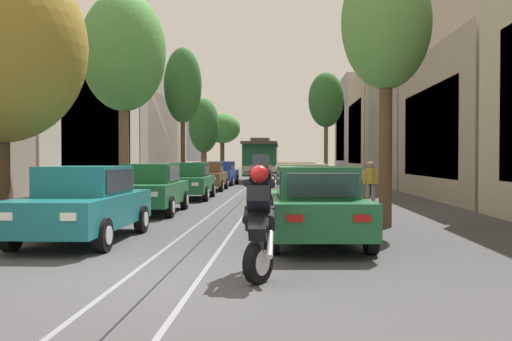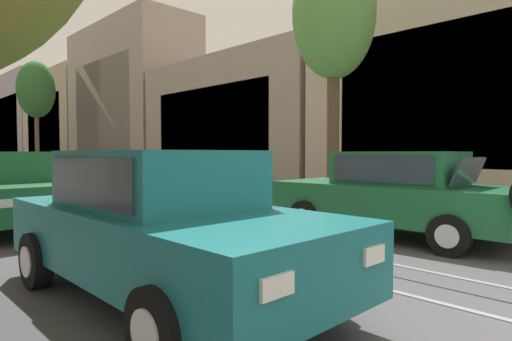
{
  "view_description": "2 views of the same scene",
  "coord_description": "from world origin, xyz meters",
  "px_view_note": "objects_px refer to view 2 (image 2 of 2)",
  "views": [
    {
      "loc": [
        1.74,
        -7.69,
        1.73
      ],
      "look_at": [
        0.12,
        24.06,
        1.06
      ],
      "focal_mm": 37.95,
      "sensor_mm": 36.0,
      "label": 1
    },
    {
      "loc": [
        -4.88,
        -0.4,
        1.55
      ],
      "look_at": [
        1.91,
        6.57,
        1.15
      ],
      "focal_mm": 29.54,
      "sensor_mm": 36.0,
      "label": 2
    }
  ],
  "objects_px": {
    "parked_car_beige_second_right": "(197,179)",
    "street_tree_kerb_right_near": "(334,16)",
    "parked_car_green_second_left": "(7,190)",
    "pedestrian_on_left_pavement": "(142,166)",
    "parked_car_teal_near_left": "(162,223)",
    "parked_car_green_near_right": "(393,194)",
    "parked_car_brown_mid_right": "(96,172)",
    "street_tree_kerb_right_second": "(36,90)",
    "pedestrian_on_right_pavement": "(205,169)"
  },
  "relations": [
    {
      "from": "parked_car_brown_mid_right",
      "to": "pedestrian_on_right_pavement",
      "type": "distance_m",
      "value": 4.54
    },
    {
      "from": "street_tree_kerb_right_near",
      "to": "street_tree_kerb_right_second",
      "type": "relative_size",
      "value": 0.86
    },
    {
      "from": "parked_car_green_near_right",
      "to": "street_tree_kerb_right_near",
      "type": "distance_m",
      "value": 5.48
    },
    {
      "from": "parked_car_teal_near_left",
      "to": "parked_car_brown_mid_right",
      "type": "relative_size",
      "value": 0.99
    },
    {
      "from": "parked_car_brown_mid_right",
      "to": "pedestrian_on_right_pavement",
      "type": "relative_size",
      "value": 2.69
    },
    {
      "from": "parked_car_green_second_left",
      "to": "pedestrian_on_left_pavement",
      "type": "distance_m",
      "value": 12.82
    },
    {
      "from": "parked_car_teal_near_left",
      "to": "pedestrian_on_right_pavement",
      "type": "relative_size",
      "value": 2.66
    },
    {
      "from": "parked_car_green_second_left",
      "to": "parked_car_green_near_right",
      "type": "bearing_deg",
      "value": -50.84
    },
    {
      "from": "parked_car_green_near_right",
      "to": "parked_car_brown_mid_right",
      "type": "bearing_deg",
      "value": 90.42
    },
    {
      "from": "street_tree_kerb_right_near",
      "to": "street_tree_kerb_right_second",
      "type": "bearing_deg",
      "value": 88.9
    },
    {
      "from": "parked_car_teal_near_left",
      "to": "street_tree_kerb_right_near",
      "type": "bearing_deg",
      "value": 21.17
    },
    {
      "from": "street_tree_kerb_right_near",
      "to": "parked_car_green_near_right",
      "type": "bearing_deg",
      "value": -125.3
    },
    {
      "from": "parked_car_beige_second_right",
      "to": "street_tree_kerb_right_near",
      "type": "bearing_deg",
      "value": -58.83
    },
    {
      "from": "parked_car_green_near_right",
      "to": "street_tree_kerb_right_near",
      "type": "xyz_separation_m",
      "value": [
        1.94,
        2.74,
        4.32
      ]
    },
    {
      "from": "street_tree_kerb_right_near",
      "to": "pedestrian_on_left_pavement",
      "type": "relative_size",
      "value": 4.26
    },
    {
      "from": "parked_car_teal_near_left",
      "to": "pedestrian_on_right_pavement",
      "type": "bearing_deg",
      "value": 50.41
    },
    {
      "from": "street_tree_kerb_right_second",
      "to": "parked_car_green_near_right",
      "type": "bearing_deg",
      "value": -94.9
    },
    {
      "from": "parked_car_green_near_right",
      "to": "parked_car_brown_mid_right",
      "type": "distance_m",
      "value": 12.77
    },
    {
      "from": "pedestrian_on_left_pavement",
      "to": "parked_car_teal_near_left",
      "type": "bearing_deg",
      "value": -118.47
    },
    {
      "from": "parked_car_green_second_left",
      "to": "street_tree_kerb_right_near",
      "type": "height_order",
      "value": "street_tree_kerb_right_near"
    },
    {
      "from": "street_tree_kerb_right_near",
      "to": "pedestrian_on_left_pavement",
      "type": "height_order",
      "value": "street_tree_kerb_right_near"
    },
    {
      "from": "pedestrian_on_left_pavement",
      "to": "pedestrian_on_right_pavement",
      "type": "xyz_separation_m",
      "value": [
        -0.98,
        -6.54,
        0.01
      ]
    },
    {
      "from": "parked_car_beige_second_right",
      "to": "parked_car_brown_mid_right",
      "type": "height_order",
      "value": "same"
    },
    {
      "from": "pedestrian_on_left_pavement",
      "to": "parked_car_brown_mid_right",
      "type": "bearing_deg",
      "value": -141.87
    },
    {
      "from": "parked_car_brown_mid_right",
      "to": "street_tree_kerb_right_near",
      "type": "height_order",
      "value": "street_tree_kerb_right_near"
    },
    {
      "from": "street_tree_kerb_right_second",
      "to": "pedestrian_on_right_pavement",
      "type": "height_order",
      "value": "street_tree_kerb_right_second"
    },
    {
      "from": "parked_car_green_second_left",
      "to": "parked_car_brown_mid_right",
      "type": "distance_m",
      "value": 8.29
    },
    {
      "from": "parked_car_brown_mid_right",
      "to": "pedestrian_on_left_pavement",
      "type": "distance_m",
      "value": 4.65
    },
    {
      "from": "parked_car_green_near_right",
      "to": "pedestrian_on_right_pavement",
      "type": "distance_m",
      "value": 9.46
    },
    {
      "from": "parked_car_teal_near_left",
      "to": "pedestrian_on_right_pavement",
      "type": "height_order",
      "value": "pedestrian_on_right_pavement"
    },
    {
      "from": "parked_car_green_second_left",
      "to": "pedestrian_on_left_pavement",
      "type": "xyz_separation_m",
      "value": [
        8.46,
        9.63,
        0.12
      ]
    },
    {
      "from": "parked_car_teal_near_left",
      "to": "parked_car_green_near_right",
      "type": "distance_m",
      "value": 4.85
    },
    {
      "from": "parked_car_beige_second_right",
      "to": "street_tree_kerb_right_second",
      "type": "xyz_separation_m",
      "value": [
        2.48,
        22.32,
        5.17
      ]
    },
    {
      "from": "parked_car_teal_near_left",
      "to": "street_tree_kerb_right_second",
      "type": "distance_m",
      "value": 29.63
    },
    {
      "from": "parked_car_green_near_right",
      "to": "pedestrian_on_right_pavement",
      "type": "height_order",
      "value": "pedestrian_on_right_pavement"
    },
    {
      "from": "parked_car_teal_near_left",
      "to": "parked_car_brown_mid_right",
      "type": "xyz_separation_m",
      "value": [
        4.76,
        12.66,
        0.0
      ]
    },
    {
      "from": "parked_car_teal_near_left",
      "to": "street_tree_kerb_right_second",
      "type": "bearing_deg",
      "value": 75.54
    },
    {
      "from": "parked_car_beige_second_right",
      "to": "pedestrian_on_right_pavement",
      "type": "relative_size",
      "value": 2.66
    },
    {
      "from": "parked_car_beige_second_right",
      "to": "pedestrian_on_left_pavement",
      "type": "distance_m",
      "value": 10.26
    },
    {
      "from": "parked_car_teal_near_left",
      "to": "parked_car_green_near_right",
      "type": "bearing_deg",
      "value": -1.32
    },
    {
      "from": "parked_car_beige_second_right",
      "to": "pedestrian_on_right_pavement",
      "type": "xyz_separation_m",
      "value": [
        2.63,
        3.07,
        0.13
      ]
    },
    {
      "from": "parked_car_beige_second_right",
      "to": "parked_car_brown_mid_right",
      "type": "bearing_deg",
      "value": 90.37
    },
    {
      "from": "parked_car_green_second_left",
      "to": "pedestrian_on_right_pavement",
      "type": "xyz_separation_m",
      "value": [
        7.48,
        3.09,
        0.13
      ]
    },
    {
      "from": "parked_car_green_near_right",
      "to": "parked_car_beige_second_right",
      "type": "bearing_deg",
      "value": 90.47
    },
    {
      "from": "parked_car_green_near_right",
      "to": "street_tree_kerb_right_near",
      "type": "relative_size",
      "value": 0.64
    },
    {
      "from": "parked_car_teal_near_left",
      "to": "pedestrian_on_left_pavement",
      "type": "distance_m",
      "value": 17.66
    },
    {
      "from": "street_tree_kerb_right_near",
      "to": "pedestrian_on_left_pavement",
      "type": "bearing_deg",
      "value": 82.83
    },
    {
      "from": "parked_car_beige_second_right",
      "to": "pedestrian_on_left_pavement",
      "type": "xyz_separation_m",
      "value": [
        3.61,
        9.6,
        0.12
      ]
    },
    {
      "from": "parked_car_green_near_right",
      "to": "pedestrian_on_left_pavement",
      "type": "height_order",
      "value": "pedestrian_on_left_pavement"
    },
    {
      "from": "pedestrian_on_right_pavement",
      "to": "parked_car_brown_mid_right",
      "type": "bearing_deg",
      "value": 126.14
    }
  ]
}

